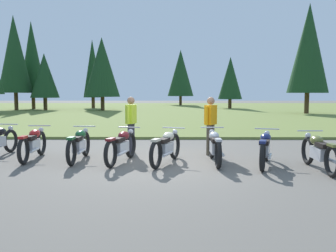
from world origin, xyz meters
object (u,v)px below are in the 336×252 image
Objects in this scene: motorcycle_cream at (166,147)px; rider_checking_bike at (211,122)px; motorcycle_red at (33,143)px; motorcycle_maroon at (122,146)px; motorcycle_silver at (215,146)px; motorcycle_olive at (319,152)px; motorcycle_british_green at (79,144)px; motorcycle_navy at (265,148)px; rider_with_back_turned at (131,121)px.

rider_checking_bike reaches higher than motorcycle_cream.
motorcycle_maroon is at bearing -9.42° from motorcycle_red.
motorcycle_silver and motorcycle_olive have the same top height.
motorcycle_british_green is 5.96m from motorcycle_olive.
motorcycle_maroon is at bearing 173.73° from motorcycle_navy.
motorcycle_maroon is 4.78m from motorcycle_olive.
motorcycle_red is 1.02× the size of motorcycle_maroon.
motorcycle_cream is 0.96× the size of motorcycle_olive.
motorcycle_cream is at bearing -8.61° from motorcycle_red.
motorcycle_silver and motorcycle_navy have the same top height.
motorcycle_red is at bearing 174.64° from motorcycle_silver.
rider_with_back_turned is (2.52, 1.10, 0.51)m from motorcycle_red.
motorcycle_cream is at bearing -6.88° from motorcycle_maroon.
motorcycle_navy and motorcycle_olive have the same top height.
motorcycle_red is 1.30m from motorcycle_british_green.
motorcycle_maroon is at bearing -153.64° from rider_checking_bike.
motorcycle_cream is 1.24m from motorcycle_silver.
motorcycle_british_green is 1.02× the size of motorcycle_maroon.
motorcycle_red is at bearing 170.58° from motorcycle_maroon.
motorcycle_british_green is (1.29, -0.17, 0.00)m from motorcycle_red.
motorcycle_olive is 1.26× the size of rider_checking_bike.
motorcycle_navy is 4.01m from rider_with_back_turned.
motorcycle_navy is 1.22m from motorcycle_olive.
rider_with_back_turned is (-1.07, 1.64, 0.51)m from motorcycle_cream.
motorcycle_olive is 1.26× the size of rider_with_back_turned.
motorcycle_olive is (7.13, -1.30, 0.00)m from motorcycle_red.
motorcycle_maroon is 1.02× the size of motorcycle_navy.
motorcycle_cream is at bearing -9.16° from motorcycle_british_green.
motorcycle_maroon and motorcycle_olive have the same top height.
motorcycle_silver is 2.83m from rider_with_back_turned.
motorcycle_maroon is at bearing 173.12° from motorcycle_cream.
motorcycle_olive is at bearing -12.09° from motorcycle_cream.
rider_checking_bike is at bearing 88.97° from motorcycle_silver.
rider_checking_bike is at bearing 15.10° from motorcycle_british_green.
motorcycle_british_green is 1.18m from motorcycle_maroon.
motorcycle_silver is at bearing -33.98° from rider_with_back_turned.
motorcycle_silver is at bearing -5.36° from motorcycle_red.
rider_checking_bike is (0.02, 1.24, 0.51)m from motorcycle_silver.
rider_checking_bike reaches higher than motorcycle_red.
motorcycle_cream is 0.96× the size of motorcycle_silver.
motorcycle_olive is at bearing -27.53° from rider_with_back_turned.
motorcycle_cream is 1.00× the size of motorcycle_navy.
motorcycle_british_green is 1.00× the size of motorcycle_silver.
motorcycle_silver is (3.54, -0.28, 0.00)m from motorcycle_british_green.
motorcycle_red is 3.63m from motorcycle_cream.
rider_checking_bike reaches higher than motorcycle_olive.
motorcycle_red is 4.85m from motorcycle_silver.
motorcycle_red is 2.80m from rider_with_back_turned.
motorcycle_cream is at bearing 174.02° from motorcycle_navy.
motorcycle_silver is (2.39, -0.05, 0.00)m from motorcycle_maroon.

